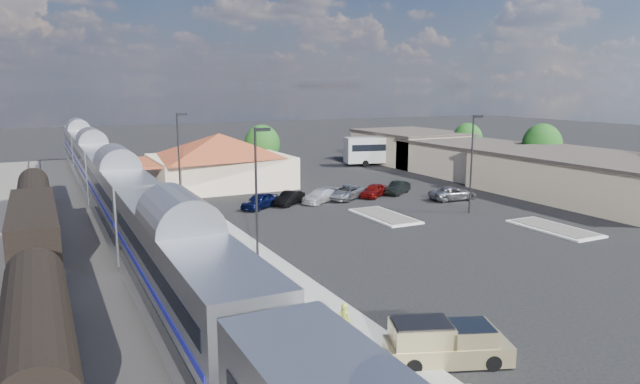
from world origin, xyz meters
name	(u,v)px	position (x,y,z in m)	size (l,w,h in m)	color
ground	(357,227)	(0.00, 0.00, 0.00)	(280.00, 280.00, 0.00)	black
railbed	(78,233)	(-21.00, 8.00, 0.06)	(16.00, 100.00, 0.12)	#4C4944
platform	(196,226)	(-12.00, 6.00, 0.09)	(5.50, 92.00, 0.18)	gray
passenger_train	(119,200)	(-18.00, 5.79, 2.87)	(3.00, 104.00, 5.55)	silver
freight_cars	(34,236)	(-24.00, 0.49, 1.93)	(2.80, 46.00, 4.00)	black
station_depot	(219,160)	(-4.56, 24.00, 3.13)	(18.35, 12.24, 6.20)	beige
buildings_east	(492,161)	(28.00, 14.28, 2.27)	(14.40, 51.40, 4.80)	#C6B28C
traffic_island_south	(384,216)	(4.00, 2.00, 0.10)	(3.30, 7.50, 0.21)	silver
traffic_island_north	(554,228)	(14.00, -8.00, 0.10)	(3.30, 7.50, 0.21)	silver
lamp_plat_s	(258,185)	(-10.90, -6.00, 5.34)	(1.08, 0.25, 9.00)	black
lamp_plat_n	(179,150)	(-10.90, 16.00, 5.34)	(1.08, 0.25, 9.00)	black
lamp_lot	(473,155)	(12.10, 0.00, 5.34)	(1.08, 0.25, 9.00)	black
tree_east_b	(542,145)	(34.00, 12.00, 4.22)	(4.94, 4.94, 6.96)	#382314
tree_east_c	(468,139)	(34.00, 26.00, 3.76)	(4.41, 4.41, 6.21)	#382314
tree_depot	(262,144)	(3.00, 30.00, 4.02)	(4.71, 4.71, 6.63)	#382314
pickup_truck	(448,344)	(-8.50, -22.28, 0.86)	(5.55, 3.64, 1.80)	tan
suv	(453,194)	(14.54, 5.38, 0.69)	(2.28, 4.95, 1.38)	gray
coach_bus	(388,149)	(23.15, 30.78, 2.39)	(13.23, 5.81, 4.15)	silver
person_a	(345,321)	(-11.52, -18.78, 1.08)	(0.65, 0.43, 1.79)	#A5B438
person_b	(222,245)	(-12.78, -3.86, 1.01)	(0.81, 0.63, 1.66)	white
parked_car_a	(260,201)	(-4.69, 10.42, 0.75)	(1.78, 4.42, 1.51)	#0C133D
parked_car_b	(289,198)	(-1.49, 10.72, 0.68)	(1.43, 4.11, 1.35)	black
parked_car_c	(320,196)	(1.71, 10.42, 0.67)	(1.89, 4.65, 1.35)	silver
parked_car_d	(346,192)	(4.91, 10.72, 0.72)	(2.38, 5.16, 1.43)	gray
parked_car_e	(374,190)	(8.11, 10.42, 0.71)	(1.67, 4.16, 1.42)	maroon
parked_car_f	(398,188)	(11.31, 10.72, 0.69)	(1.45, 4.16, 1.37)	black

